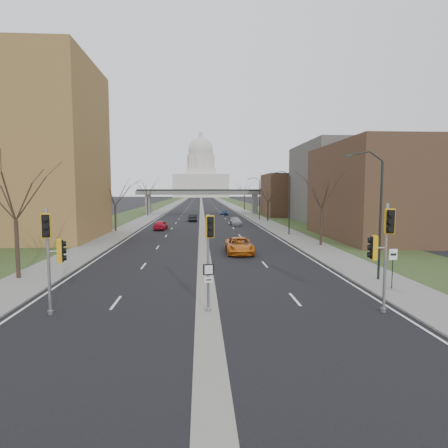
{
  "coord_description": "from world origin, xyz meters",
  "views": [
    {
      "loc": [
        -0.3,
        -18.43,
        6.19
      ],
      "look_at": [
        1.37,
        8.47,
        3.75
      ],
      "focal_mm": 30.0,
      "sensor_mm": 36.0,
      "label": 1
    }
  ],
  "objects": [
    {
      "name": "tree_right_b",
      "position": [
        13.0,
        55.0,
        5.82
      ],
      "size": [
        6.3,
        6.3,
        8.22
      ],
      "color": "#382B21",
      "rests_on": "sidewalk_right"
    },
    {
      "name": "commercial_block_mid",
      "position": [
        28.0,
        52.0,
        7.5
      ],
      "size": [
        18.0,
        22.0,
        15.0
      ],
      "primitive_type": "cube",
      "color": "#595651",
      "rests_on": "ground"
    },
    {
      "name": "car_left_far",
      "position": [
        -2.0,
        56.2,
        0.73
      ],
      "size": [
        1.97,
        4.58,
        1.47
      ],
      "primitive_type": "imported",
      "rotation": [
        0.0,
        0.0,
        3.24
      ],
      "color": "black",
      "rests_on": "ground"
    },
    {
      "name": "median_strip",
      "position": [
        0.0,
        150.0,
        0.0
      ],
      "size": [
        1.2,
        600.0,
        0.02
      ],
      "primitive_type": "cube",
      "color": "gray",
      "rests_on": "ground"
    },
    {
      "name": "pedestrian_bridge",
      "position": [
        0.0,
        80.0,
        4.84
      ],
      "size": [
        34.0,
        3.0,
        6.45
      ],
      "color": "slate",
      "rests_on": "ground"
    },
    {
      "name": "speed_limit_sign",
      "position": [
        11.5,
        3.61,
        1.82
      ],
      "size": [
        0.53,
        0.07,
        2.48
      ],
      "rotation": [
        0.0,
        0.0,
        0.09
      ],
      "color": "black",
      "rests_on": "sidewalk_right"
    },
    {
      "name": "signal_pole_median",
      "position": [
        0.1,
        -0.01,
        3.48
      ],
      "size": [
        0.61,
        0.83,
        4.99
      ],
      "rotation": [
        0.0,
        0.0,
        0.19
      ],
      "color": "gray",
      "rests_on": "ground"
    },
    {
      "name": "commercial_block_far",
      "position": [
        22.0,
        70.0,
        5.0
      ],
      "size": [
        14.0,
        14.0,
        10.0
      ],
      "primitive_type": "cube",
      "color": "brown",
      "rests_on": "ground"
    },
    {
      "name": "streetlight_near",
      "position": [
        10.99,
        6.0,
        6.95
      ],
      "size": [
        2.61,
        0.2,
        8.7
      ],
      "color": "black",
      "rests_on": "sidewalk_right"
    },
    {
      "name": "grass_verge_right",
      "position": [
        18.0,
        150.0,
        0.05
      ],
      "size": [
        8.0,
        600.0,
        0.1
      ],
      "primitive_type": "cube",
      "color": "#293B1B",
      "rests_on": "ground"
    },
    {
      "name": "tree_left_a",
      "position": [
        -13.0,
        8.0,
        6.64
      ],
      "size": [
        7.2,
        7.2,
        9.4
      ],
      "color": "#382B21",
      "rests_on": "sidewalk_left"
    },
    {
      "name": "signal_pole_right",
      "position": [
        8.72,
        -0.55,
        3.63
      ],
      "size": [
        0.93,
        1.17,
        5.55
      ],
      "rotation": [
        0.0,
        0.0,
        -0.23
      ],
      "color": "gray",
      "rests_on": "ground"
    },
    {
      "name": "car_right_near",
      "position": [
        3.47,
        17.74,
        0.78
      ],
      "size": [
        2.62,
        5.63,
        1.56
      ],
      "primitive_type": "imported",
      "rotation": [
        0.0,
        0.0,
        -0.01
      ],
      "color": "#CB6715",
      "rests_on": "ground"
    },
    {
      "name": "capitol",
      "position": [
        0.0,
        320.0,
        18.6
      ],
      "size": [
        48.0,
        42.0,
        55.75
      ],
      "color": "silver",
      "rests_on": "ground"
    },
    {
      "name": "streetlight_far",
      "position": [
        10.99,
        58.0,
        6.95
      ],
      "size": [
        2.61,
        0.2,
        8.7
      ],
      "color": "black",
      "rests_on": "sidewalk_right"
    },
    {
      "name": "tree_left_b",
      "position": [
        -13.0,
        38.0,
        6.23
      ],
      "size": [
        6.75,
        6.75,
        8.81
      ],
      "color": "#382B21",
      "rests_on": "sidewalk_left"
    },
    {
      "name": "tree_right_a",
      "position": [
        13.0,
        22.0,
        6.64
      ],
      "size": [
        7.2,
        7.2,
        9.4
      ],
      "color": "#382B21",
      "rests_on": "sidewalk_right"
    },
    {
      "name": "sidewalk_right",
      "position": [
        12.0,
        150.0,
        0.06
      ],
      "size": [
        4.0,
        600.0,
        0.12
      ],
      "primitive_type": "cube",
      "color": "gray",
      "rests_on": "ground"
    },
    {
      "name": "car_left_near",
      "position": [
        -6.57,
        40.34,
        0.74
      ],
      "size": [
        2.12,
        4.49,
        1.48
      ],
      "primitive_type": "imported",
      "rotation": [
        0.0,
        0.0,
        3.06
      ],
      "color": "red",
      "rests_on": "ground"
    },
    {
      "name": "commercial_block_near",
      "position": [
        24.0,
        28.0,
        6.0
      ],
      "size": [
        16.0,
        20.0,
        12.0
      ],
      "primitive_type": "cube",
      "color": "brown",
      "rests_on": "ground"
    },
    {
      "name": "car_right_far",
      "position": [
        5.53,
        74.5,
        0.64
      ],
      "size": [
        2.02,
        3.95,
        1.29
      ],
      "primitive_type": "imported",
      "rotation": [
        0.0,
        0.0,
        0.14
      ],
      "color": "navy",
      "rests_on": "ground"
    },
    {
      "name": "streetlight_mid",
      "position": [
        10.99,
        32.0,
        6.95
      ],
      "size": [
        2.61,
        0.2,
        8.7
      ],
      "color": "black",
      "rests_on": "sidewalk_right"
    },
    {
      "name": "tree_left_c",
      "position": [
        -13.0,
        72.0,
        7.04
      ],
      "size": [
        7.65,
        7.65,
        9.99
      ],
      "color": "#382B21",
      "rests_on": "sidewalk_left"
    },
    {
      "name": "sidewalk_left",
      "position": [
        -12.0,
        150.0,
        0.06
      ],
      "size": [
        4.0,
        600.0,
        0.12
      ],
      "primitive_type": "cube",
      "color": "gray",
      "rests_on": "ground"
    },
    {
      "name": "grass_verge_left",
      "position": [
        -18.0,
        150.0,
        0.05
      ],
      "size": [
        8.0,
        600.0,
        0.1
      ],
      "primitive_type": "cube",
      "color": "#293B1B",
      "rests_on": "ground"
    },
    {
      "name": "car_right_mid",
      "position": [
        5.88,
        47.37,
        0.67
      ],
      "size": [
        2.12,
        4.68,
        1.33
      ],
      "primitive_type": "imported",
      "rotation": [
        0.0,
        0.0,
        0.06
      ],
      "color": "gray",
      "rests_on": "ground"
    },
    {
      "name": "tree_right_c",
      "position": [
        13.0,
        95.0,
        7.04
      ],
      "size": [
        7.65,
        7.65,
        9.99
      ],
      "color": "#382B21",
      "rests_on": "sidewalk_right"
    },
    {
      "name": "ground",
      "position": [
        0.0,
        0.0,
        0.0
      ],
      "size": [
        700.0,
        700.0,
        0.0
      ],
      "primitive_type": "plane",
      "color": "black",
      "rests_on": "ground"
    },
    {
      "name": "signal_pole_left",
      "position": [
        -7.58,
        0.15,
        3.49
      ],
      "size": [
        0.89,
        1.17,
        5.33
      ],
      "rotation": [
        0.0,
        0.0,
        0.3
      ],
      "color": "gray",
      "rests_on": "ground"
    },
    {
      "name": "road_surface",
      "position": [
        0.0,
        150.0,
        0.01
      ],
      "size": [
        20.0,
        600.0,
        0.01
      ],
      "primitive_type": "cube",
      "color": "black",
      "rests_on": "ground"
    }
  ]
}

